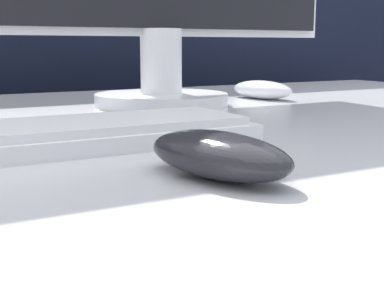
# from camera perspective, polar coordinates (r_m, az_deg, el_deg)

# --- Properties ---
(computer_mouse_near) EXTENTS (0.09, 0.14, 0.03)m
(computer_mouse_near) POSITION_cam_1_polar(r_m,az_deg,el_deg) (0.39, 2.77, -1.16)
(computer_mouse_near) COLOR #232328
(computer_mouse_near) RESTS_ON desk
(keyboard) EXTENTS (0.39, 0.13, 0.02)m
(keyboard) POSITION_cam_1_polar(r_m,az_deg,el_deg) (0.52, -14.19, 0.87)
(keyboard) COLOR white
(keyboard) RESTS_ON desk
(computer_mouse_far) EXTENTS (0.08, 0.14, 0.03)m
(computer_mouse_far) POSITION_cam_1_polar(r_m,az_deg,el_deg) (0.99, 7.47, 5.77)
(computer_mouse_far) COLOR white
(computer_mouse_far) RESTS_ON desk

